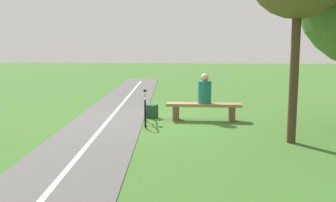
{
  "coord_description": "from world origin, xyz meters",
  "views": [
    {
      "loc": [
        -1.11,
        10.12,
        1.99
      ],
      "look_at": [
        -0.31,
        2.1,
        0.84
      ],
      "focal_mm": 39.65,
      "sensor_mm": 36.0,
      "label": 1
    }
  ],
  "objects_px": {
    "bench": "(204,108)",
    "backpack": "(152,112)",
    "bicycle": "(145,109)",
    "person_seated": "(205,91)"
  },
  "relations": [
    {
      "from": "bench",
      "to": "bicycle",
      "type": "xyz_separation_m",
      "value": [
        1.56,
        0.51,
        0.03
      ]
    },
    {
      "from": "person_seated",
      "to": "backpack",
      "type": "relative_size",
      "value": 2.17
    },
    {
      "from": "person_seated",
      "to": "bicycle",
      "type": "height_order",
      "value": "person_seated"
    },
    {
      "from": "bench",
      "to": "bicycle",
      "type": "height_order",
      "value": "bicycle"
    },
    {
      "from": "person_seated",
      "to": "bench",
      "type": "bearing_deg",
      "value": -0.0
    },
    {
      "from": "bicycle",
      "to": "backpack",
      "type": "distance_m",
      "value": 0.76
    },
    {
      "from": "bench",
      "to": "backpack",
      "type": "bearing_deg",
      "value": -9.16
    },
    {
      "from": "person_seated",
      "to": "backpack",
      "type": "bearing_deg",
      "value": -9.06
    },
    {
      "from": "bicycle",
      "to": "backpack",
      "type": "xyz_separation_m",
      "value": [
        -0.08,
        -0.73,
        -0.19
      ]
    },
    {
      "from": "person_seated",
      "to": "bicycle",
      "type": "relative_size",
      "value": 0.49
    }
  ]
}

